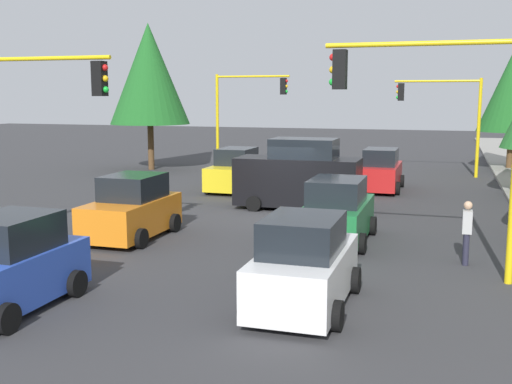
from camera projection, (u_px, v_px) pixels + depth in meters
The scene contains 14 objects.
ground_plane at pixel (274, 218), 22.59m from camera, with size 120.00×120.00×0.00m, color #353538.
traffic_signal_near_left at pixel (438, 110), 14.61m from camera, with size 0.36×4.59×5.79m.
traffic_signal_far_right at pixel (245, 102), 36.84m from camera, with size 0.36×4.59×5.67m.
traffic_signal_near_right at pixel (31, 111), 17.98m from camera, with size 0.36×4.59×5.62m.
traffic_signal_far_left at pixel (443, 107), 33.54m from camera, with size 0.36×4.59×5.33m.
tree_opposite_side at pixel (149, 74), 36.26m from camera, with size 4.69×4.69×8.59m.
delivery_van_black at pixel (299, 177), 24.14m from camera, with size 2.22×4.80×2.77m.
car_blue at pixel (7, 267), 12.86m from camera, with size 3.67×2.03×1.98m.
car_red at pixel (381, 171), 28.93m from camera, with size 4.04×1.97×1.98m.
car_white at pixel (304, 266), 12.97m from camera, with size 3.85×2.02×1.98m.
car_orange at pixel (132, 209), 19.33m from camera, with size 3.76×2.08×1.98m.
car_green at pixel (337, 213), 18.71m from camera, with size 4.07×2.05×1.98m.
car_yellow at pixel (236, 171), 28.96m from camera, with size 3.99×2.05×1.98m.
pedestrian_crossing at pixel (467, 231), 16.24m from camera, with size 0.40×0.24×1.70m.
Camera 1 is at (21.35, 5.99, 4.45)m, focal length 43.37 mm.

